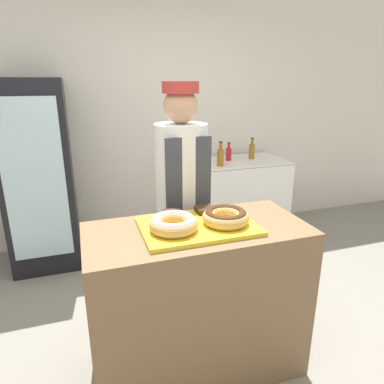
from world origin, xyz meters
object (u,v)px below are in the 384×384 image
object	(u,v)px
serving_tray	(198,226)
bottle_amber	(252,151)
bottle_red	(229,154)
donut_chocolate_glaze	(226,216)
chest_freezer	(240,197)
baker_person	(182,202)
donut_light_glaze	(174,223)
bottle_amber_b	(220,157)
brownie_back_right	(204,210)
brownie_back_left	(173,214)
beverage_fridge	(39,177)

from	to	relation	value
serving_tray	bottle_amber	distance (m)	2.18
bottle_red	donut_chocolate_glaze	bearing A→B (deg)	-114.79
serving_tray	chest_freezer	bearing A→B (deg)	57.01
bottle_red	bottle_amber	bearing A→B (deg)	-1.41
bottle_red	baker_person	bearing A→B (deg)	-126.49
serving_tray	donut_chocolate_glaze	distance (m)	0.16
donut_light_glaze	bottle_amber	world-z (taller)	bottle_amber
bottle_amber_b	brownie_back_right	bearing A→B (deg)	-116.47
brownie_back_left	beverage_fridge	bearing A→B (deg)	118.74
brownie_back_right	donut_light_glaze	bearing A→B (deg)	-141.60
brownie_back_right	chest_freezer	bearing A→B (deg)	56.92
donut_light_glaze	bottle_amber	bearing A→B (deg)	51.88
brownie_back_left	beverage_fridge	world-z (taller)	beverage_fridge
brownie_back_left	bottle_amber_b	world-z (taller)	bottle_amber_b
brownie_back_right	bottle_red	world-z (taller)	bottle_red
donut_chocolate_glaze	chest_freezer	bearing A→B (deg)	61.14
brownie_back_left	bottle_amber	bearing A→B (deg)	49.74
brownie_back_left	brownie_back_right	bearing A→B (deg)	0.00
serving_tray	brownie_back_right	distance (m)	0.18
donut_light_glaze	beverage_fridge	size ratio (longest dim) A/B	0.15
bottle_red	bottle_amber	xyz separation A→B (m)	(0.28, -0.01, 0.01)
baker_person	bottle_amber	xyz separation A→B (m)	(1.20, 1.24, 0.06)
beverage_fridge	donut_light_glaze	bearing A→B (deg)	-65.34
donut_chocolate_glaze	bottle_amber	xyz separation A→B (m)	(1.12, 1.81, -0.04)
baker_person	bottle_red	distance (m)	1.55
baker_person	brownie_back_right	bearing A→B (deg)	-85.77
donut_chocolate_glaze	chest_freezer	world-z (taller)	donut_chocolate_glaze
brownie_back_right	bottle_amber	world-z (taller)	bottle_amber
bottle_amber	bottle_amber_b	size ratio (longest dim) A/B	0.94
chest_freezer	bottle_amber_b	distance (m)	0.66
donut_chocolate_glaze	beverage_fridge	size ratio (longest dim) A/B	0.15
serving_tray	bottle_amber	world-z (taller)	bottle_amber
donut_chocolate_glaze	brownie_back_right	world-z (taller)	donut_chocolate_glaze
beverage_fridge	bottle_red	size ratio (longest dim) A/B	8.76
donut_chocolate_glaze	brownie_back_left	distance (m)	0.32
baker_person	chest_freezer	xyz separation A→B (m)	(1.07, 1.22, -0.48)
bottle_red	serving_tray	bearing A→B (deg)	-119.09
brownie_back_right	donut_chocolate_glaze	bearing A→B (deg)	-75.00
donut_chocolate_glaze	beverage_fridge	bearing A→B (deg)	122.06
brownie_back_left	bottle_amber	world-z (taller)	bottle_amber
donut_light_glaze	beverage_fridge	bearing A→B (deg)	114.66
brownie_back_left	baker_person	distance (m)	0.42
brownie_back_right	beverage_fridge	distance (m)	1.92
donut_chocolate_glaze	baker_person	world-z (taller)	baker_person
serving_tray	donut_light_glaze	world-z (taller)	donut_light_glaze
brownie_back_right	bottle_amber	distance (m)	2.00
donut_light_glaze	chest_freezer	world-z (taller)	donut_light_glaze
donut_light_glaze	bottle_amber_b	world-z (taller)	bottle_amber_b
baker_person	bottle_red	xyz separation A→B (m)	(0.92, 1.25, 0.04)
donut_light_glaze	bottle_amber_b	bearing A→B (deg)	59.44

